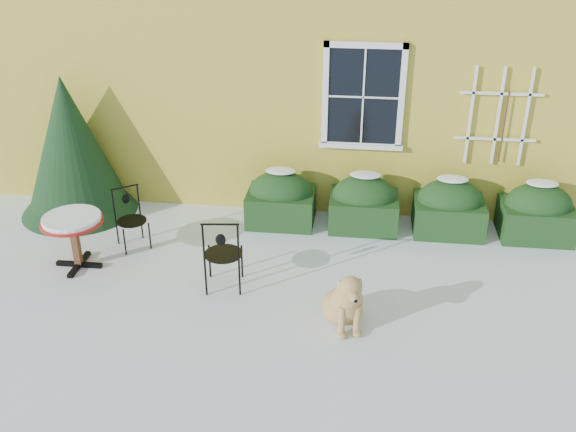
# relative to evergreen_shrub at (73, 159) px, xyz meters

# --- Properties ---
(ground) EXTENTS (80.00, 80.00, 0.00)m
(ground) POSITION_rel_evergreen_shrub_xyz_m (3.65, -2.55, -0.91)
(ground) COLOR white
(ground) RESTS_ON ground
(hedge_row) EXTENTS (4.95, 0.80, 0.91)m
(hedge_row) POSITION_rel_evergreen_shrub_xyz_m (5.30, -0.00, -0.51)
(hedge_row) COLOR black
(hedge_row) RESTS_ON ground
(evergreen_shrub) EXTENTS (1.87, 1.87, 2.26)m
(evergreen_shrub) POSITION_rel_evergreen_shrub_xyz_m (0.00, 0.00, 0.00)
(evergreen_shrub) COLOR black
(evergreen_shrub) RESTS_ON ground
(bistro_table) EXTENTS (0.85, 0.85, 0.79)m
(bistro_table) POSITION_rel_evergreen_shrub_xyz_m (0.70, -1.70, -0.26)
(bistro_table) COLOR black
(bistro_table) RESTS_ON ground
(patio_chair_near) EXTENTS (0.52, 0.51, 1.05)m
(patio_chair_near) POSITION_rel_evergreen_shrub_xyz_m (2.85, -1.99, -0.38)
(patio_chair_near) COLOR black
(patio_chair_near) RESTS_ON ground
(patio_chair_far) EXTENTS (0.56, 0.56, 0.90)m
(patio_chair_far) POSITION_rel_evergreen_shrub_xyz_m (1.26, -1.02, -0.46)
(patio_chair_far) COLOR black
(patio_chair_far) RESTS_ON ground
(dog) EXTENTS (0.66, 0.91, 0.81)m
(dog) POSITION_rel_evergreen_shrub_xyz_m (4.47, -2.63, -0.58)
(dog) COLOR tan
(dog) RESTS_ON ground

